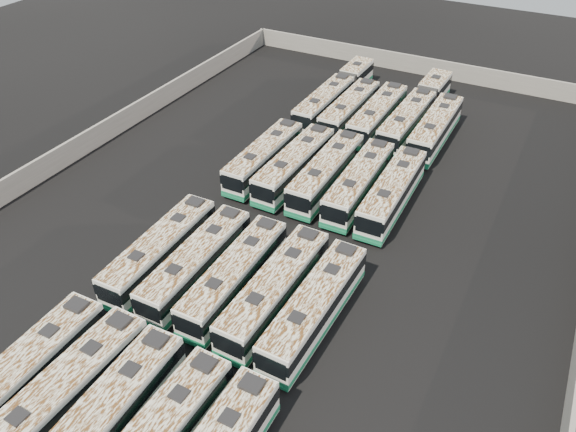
# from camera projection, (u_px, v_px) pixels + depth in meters

# --- Properties ---
(ground) EXTENTS (140.00, 140.00, 0.00)m
(ground) POSITION_uv_depth(u_px,v_px,m) (278.00, 230.00, 44.82)
(ground) COLOR black
(ground) RESTS_ON ground
(perimeter_wall) EXTENTS (45.20, 73.20, 2.20)m
(perimeter_wall) POSITION_uv_depth(u_px,v_px,m) (278.00, 219.00, 44.16)
(perimeter_wall) COLOR slate
(perimeter_wall) RESTS_ON ground
(bus_front_far_left) EXTENTS (2.63, 11.31, 3.17)m
(bus_front_far_left) POSITION_uv_depth(u_px,v_px,m) (22.00, 377.00, 31.43)
(bus_front_far_left) COLOR silver
(bus_front_far_left) RESTS_ON ground
(bus_front_left) EXTENTS (2.69, 11.50, 3.22)m
(bus_front_left) POSITION_uv_depth(u_px,v_px,m) (63.00, 396.00, 30.37)
(bus_front_left) COLOR silver
(bus_front_left) RESTS_ON ground
(bus_front_center) EXTENTS (2.69, 11.45, 3.21)m
(bus_front_center) POSITION_uv_depth(u_px,v_px,m) (104.00, 421.00, 29.17)
(bus_front_center) COLOR silver
(bus_front_center) RESTS_ON ground
(bus_midfront_far_left) EXTENTS (2.60, 11.10, 3.11)m
(bus_midfront_far_left) POSITION_uv_depth(u_px,v_px,m) (161.00, 251.00, 40.31)
(bus_midfront_far_left) COLOR silver
(bus_midfront_far_left) RESTS_ON ground
(bus_midfront_left) EXTENTS (2.48, 11.03, 3.10)m
(bus_midfront_left) POSITION_uv_depth(u_px,v_px,m) (196.00, 263.00, 39.22)
(bus_midfront_left) COLOR silver
(bus_midfront_left) RESTS_ON ground
(bus_midfront_center) EXTENTS (2.49, 11.03, 3.10)m
(bus_midfront_center) POSITION_uv_depth(u_px,v_px,m) (235.00, 276.00, 38.15)
(bus_midfront_center) COLOR silver
(bus_midfront_center) RESTS_ON ground
(bus_midfront_right) EXTENTS (2.56, 11.40, 3.20)m
(bus_midfront_right) POSITION_uv_depth(u_px,v_px,m) (275.00, 290.00, 36.98)
(bus_midfront_right) COLOR silver
(bus_midfront_right) RESTS_ON ground
(bus_midfront_far_right) EXTENTS (2.57, 11.25, 3.16)m
(bus_midfront_far_right) POSITION_uv_depth(u_px,v_px,m) (315.00, 308.00, 35.74)
(bus_midfront_far_right) COLOR silver
(bus_midfront_far_right) RESTS_ON ground
(bus_midback_far_left) EXTENTS (2.39, 10.99, 3.09)m
(bus_midback_far_left) POSITION_uv_depth(u_px,v_px,m) (264.00, 157.00, 50.87)
(bus_midback_far_left) COLOR silver
(bus_midback_far_left) RESTS_ON ground
(bus_midback_left) EXTENTS (2.57, 11.38, 3.20)m
(bus_midback_left) POSITION_uv_depth(u_px,v_px,m) (295.00, 165.00, 49.69)
(bus_midback_left) COLOR silver
(bus_midback_left) RESTS_ON ground
(bus_midback_center) EXTENTS (2.53, 11.40, 3.20)m
(bus_midback_center) POSITION_uv_depth(u_px,v_px,m) (326.00, 173.00, 48.67)
(bus_midback_center) COLOR silver
(bus_midback_center) RESTS_ON ground
(bus_midback_right) EXTENTS (2.62, 11.30, 3.17)m
(bus_midback_right) POSITION_uv_depth(u_px,v_px,m) (359.00, 183.00, 47.42)
(bus_midback_right) COLOR silver
(bus_midback_right) RESTS_ON ground
(bus_midback_far_right) EXTENTS (2.58, 11.34, 3.18)m
(bus_midback_far_right) POSITION_uv_depth(u_px,v_px,m) (392.00, 192.00, 46.25)
(bus_midback_far_right) COLOR silver
(bus_midback_far_right) RESTS_ON ground
(bus_back_far_left) EXTENTS (2.35, 17.07, 3.09)m
(bus_back_far_left) POSITION_uv_depth(u_px,v_px,m) (335.00, 94.00, 61.95)
(bus_back_far_left) COLOR silver
(bus_back_far_left) RESTS_ON ground
(bus_back_left) EXTENTS (2.40, 11.14, 3.14)m
(bus_back_left) POSITION_uv_depth(u_px,v_px,m) (349.00, 110.00, 58.64)
(bus_back_left) COLOR silver
(bus_back_left) RESTS_ON ground
(bus_back_center) EXTENTS (2.45, 11.46, 3.23)m
(bus_back_center) POSITION_uv_depth(u_px,v_px,m) (377.00, 115.00, 57.48)
(bus_back_center) COLOR silver
(bus_back_center) RESTS_ON ground
(bus_back_right) EXTENTS (2.72, 17.58, 3.18)m
(bus_back_right) POSITION_uv_depth(u_px,v_px,m) (416.00, 110.00, 58.55)
(bus_back_right) COLOR silver
(bus_back_right) RESTS_ON ground
(bus_back_far_right) EXTENTS (2.43, 11.45, 3.23)m
(bus_back_far_right) POSITION_uv_depth(u_px,v_px,m) (435.00, 129.00, 55.19)
(bus_back_far_right) COLOR silver
(bus_back_far_right) RESTS_ON ground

